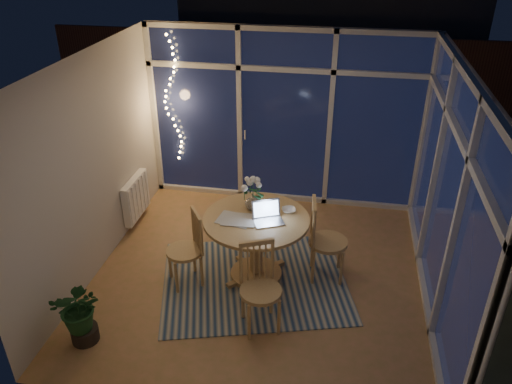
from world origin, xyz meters
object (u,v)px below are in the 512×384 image
(dining_table, at_px, (256,248))
(chair_left, at_px, (184,249))
(flower_vase, at_px, (253,201))
(laptop, at_px, (269,213))
(chair_right, at_px, (328,240))
(chair_front, at_px, (261,289))
(potted_plant, at_px, (80,312))

(dining_table, xyz_separation_m, chair_left, (-0.80, -0.26, 0.06))
(dining_table, height_order, flower_vase, flower_vase)
(chair_left, distance_m, laptop, 1.09)
(chair_right, bearing_deg, chair_left, 98.53)
(laptop, height_order, flower_vase, laptop)
(laptop, distance_m, flower_vase, 0.34)
(dining_table, height_order, chair_right, chair_right)
(chair_right, relative_size, laptop, 3.20)
(flower_vase, bearing_deg, chair_front, -75.16)
(dining_table, bearing_deg, chair_left, -161.96)
(chair_front, xyz_separation_m, flower_vase, (-0.27, 1.01, 0.44))
(chair_left, xyz_separation_m, laptop, (0.96, 0.20, 0.48))
(potted_plant, bearing_deg, laptop, 36.87)
(dining_table, xyz_separation_m, potted_plant, (-1.55, -1.35, -0.04))
(flower_vase, bearing_deg, chair_right, -1.89)
(dining_table, xyz_separation_m, laptop, (0.15, -0.06, 0.54))
(laptop, height_order, potted_plant, laptop)
(chair_left, bearing_deg, dining_table, 74.99)
(chair_front, height_order, flower_vase, flower_vase)
(dining_table, relative_size, chair_left, 1.28)
(dining_table, height_order, potted_plant, dining_table)
(chair_left, bearing_deg, potted_plant, -67.81)
(chair_left, relative_size, chair_front, 0.96)
(laptop, bearing_deg, dining_table, 132.78)
(chair_left, distance_m, chair_front, 1.14)
(dining_table, height_order, laptop, laptop)
(chair_left, height_order, flower_vase, flower_vase)
(dining_table, distance_m, chair_left, 0.85)
(chair_front, xyz_separation_m, potted_plant, (-1.75, -0.52, -0.12))
(chair_front, distance_m, laptop, 0.88)
(potted_plant, bearing_deg, chair_right, 32.24)
(chair_right, relative_size, potted_plant, 1.38)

